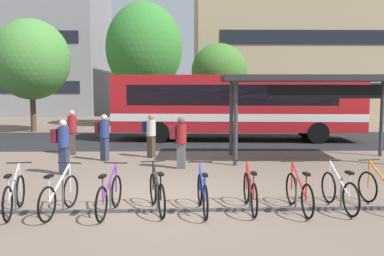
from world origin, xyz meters
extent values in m
plane|color=#7A6656|center=(0.00, 0.00, 0.00)|extent=(200.00, 200.00, 0.00)
cube|color=#232326|center=(0.00, 11.06, 0.00)|extent=(80.00, 7.20, 0.01)
cube|color=red|center=(3.03, 11.06, 1.85)|extent=(12.13, 3.24, 2.70)
cube|color=white|center=(3.03, 11.06, 1.20)|extent=(12.15, 3.26, 0.36)
cube|color=black|center=(8.47, 10.74, 2.98)|extent=(1.13, 2.35, 0.40)
cube|color=black|center=(9.00, 10.71, 2.12)|extent=(0.21, 2.19, 1.40)
cube|color=black|center=(2.80, 12.32, 2.25)|extent=(9.83, 0.63, 0.97)
cube|color=black|center=(2.66, 9.83, 2.25)|extent=(9.83, 0.63, 0.97)
cylinder|color=black|center=(6.81, 11.99, 0.50)|extent=(1.02, 0.36, 1.00)
cylinder|color=black|center=(6.68, 9.69, 0.50)|extent=(1.02, 0.36, 1.00)
cylinder|color=black|center=(-0.62, 12.42, 0.50)|extent=(1.02, 0.36, 1.00)
cylinder|color=black|center=(-0.75, 10.12, 0.50)|extent=(1.02, 0.36, 1.00)
cube|color=#47474C|center=(0.87, -0.75, 0.03)|extent=(8.77, 0.24, 0.06)
cylinder|color=#47474C|center=(-3.03, -0.82, 0.35)|extent=(0.04, 0.04, 0.70)
cylinder|color=#47474C|center=(-2.06, -0.80, 0.35)|extent=(0.04, 0.04, 0.70)
cylinder|color=#47474C|center=(-1.08, -0.79, 0.35)|extent=(0.04, 0.04, 0.70)
cylinder|color=#47474C|center=(-0.11, -0.77, 0.35)|extent=(0.04, 0.04, 0.70)
cylinder|color=#47474C|center=(0.87, -0.75, 0.35)|extent=(0.04, 0.04, 0.70)
cylinder|color=#47474C|center=(1.84, -0.73, 0.35)|extent=(0.04, 0.04, 0.70)
cylinder|color=#47474C|center=(2.82, -0.71, 0.35)|extent=(0.04, 0.04, 0.70)
cylinder|color=#47474C|center=(3.79, -0.70, 0.35)|extent=(0.04, 0.04, 0.70)
torus|color=black|center=(-3.12, -0.34, 0.35)|extent=(0.15, 0.70, 0.70)
torus|color=black|center=(-2.97, -1.35, 0.35)|extent=(0.15, 0.70, 0.70)
cube|color=#B7BABF|center=(-3.04, -0.83, 0.67)|extent=(0.17, 0.91, 0.58)
cylinder|color=#B7BABF|center=(-2.98, -1.25, 0.62)|extent=(0.03, 0.03, 0.55)
cube|color=black|center=(-2.98, -1.25, 0.88)|extent=(0.13, 0.23, 0.05)
cylinder|color=#B7BABF|center=(-3.12, -0.36, 0.67)|extent=(0.04, 0.04, 0.65)
cylinder|color=black|center=(-3.12, -0.36, 0.98)|extent=(0.52, 0.11, 0.03)
torus|color=black|center=(-2.01, -0.38, 0.35)|extent=(0.17, 0.70, 0.70)
torus|color=black|center=(-2.19, -1.39, 0.35)|extent=(0.17, 0.70, 0.70)
cube|color=silver|center=(-2.10, -0.86, 0.67)|extent=(0.19, 0.91, 0.58)
cylinder|color=silver|center=(-2.18, -1.29, 0.62)|extent=(0.03, 0.03, 0.55)
cube|color=black|center=(-2.18, -1.29, 0.88)|extent=(0.14, 0.23, 0.05)
cylinder|color=silver|center=(-2.02, -0.40, 0.67)|extent=(0.04, 0.04, 0.65)
cylinder|color=black|center=(-2.02, -0.40, 0.98)|extent=(0.52, 0.12, 0.03)
torus|color=black|center=(-1.02, -0.39, 0.35)|extent=(0.13, 0.70, 0.70)
torus|color=black|center=(-1.14, -1.40, 0.35)|extent=(0.13, 0.70, 0.70)
cube|color=#702893|center=(-1.08, -0.88, 0.67)|extent=(0.14, 0.92, 0.58)
cylinder|color=#702893|center=(-1.13, -1.31, 0.62)|extent=(0.03, 0.03, 0.55)
cube|color=black|center=(-1.13, -1.31, 0.88)|extent=(0.13, 0.23, 0.05)
cylinder|color=#702893|center=(-1.02, -0.41, 0.67)|extent=(0.04, 0.04, 0.65)
cylinder|color=black|center=(-1.02, -0.41, 0.98)|extent=(0.52, 0.09, 0.03)
torus|color=black|center=(-0.24, -0.22, 0.35)|extent=(0.21, 0.69, 0.70)
torus|color=black|center=(0.01, -1.21, 0.35)|extent=(0.21, 0.69, 0.70)
cube|color=black|center=(-0.12, -0.69, 0.67)|extent=(0.25, 0.90, 0.58)
cylinder|color=black|center=(-0.02, -1.11, 0.62)|extent=(0.04, 0.04, 0.55)
cube|color=black|center=(-0.02, -1.11, 0.88)|extent=(0.15, 0.24, 0.05)
cylinder|color=black|center=(-0.24, -0.24, 0.67)|extent=(0.04, 0.04, 0.65)
cylinder|color=black|center=(-0.24, -0.24, 0.98)|extent=(0.51, 0.15, 0.03)
torus|color=black|center=(0.80, -0.30, 0.35)|extent=(0.09, 0.71, 0.70)
torus|color=black|center=(0.87, -1.32, 0.35)|extent=(0.09, 0.71, 0.70)
cube|color=#1E3DB2|center=(0.83, -0.79, 0.67)|extent=(0.10, 0.92, 0.58)
cylinder|color=#1E3DB2|center=(0.86, -1.22, 0.62)|extent=(0.03, 0.03, 0.55)
cube|color=black|center=(0.86, -1.22, 0.88)|extent=(0.12, 0.23, 0.05)
cylinder|color=#1E3DB2|center=(0.80, -0.32, 0.67)|extent=(0.03, 0.03, 0.65)
cylinder|color=black|center=(0.80, -0.32, 0.98)|extent=(0.52, 0.06, 0.03)
torus|color=black|center=(1.85, -0.16, 0.35)|extent=(0.05, 0.70, 0.70)
torus|color=black|center=(1.85, -1.18, 0.35)|extent=(0.05, 0.70, 0.70)
cube|color=red|center=(1.85, -0.65, 0.67)|extent=(0.03, 0.92, 0.58)
cylinder|color=red|center=(1.85, -1.08, 0.62)|extent=(0.03, 0.03, 0.55)
cube|color=black|center=(1.85, -1.08, 0.88)|extent=(0.10, 0.22, 0.05)
cylinder|color=red|center=(1.85, -0.18, 0.67)|extent=(0.03, 0.03, 0.65)
cylinder|color=black|center=(1.85, -0.18, 0.98)|extent=(0.52, 0.03, 0.03)
torus|color=black|center=(2.84, -0.25, 0.35)|extent=(0.09, 0.71, 0.70)
torus|color=black|center=(2.90, -1.26, 0.35)|extent=(0.09, 0.71, 0.70)
cube|color=red|center=(2.87, -0.73, 0.67)|extent=(0.09, 0.92, 0.58)
cylinder|color=red|center=(2.89, -1.16, 0.62)|extent=(0.03, 0.03, 0.55)
cube|color=black|center=(2.89, -1.16, 0.88)|extent=(0.11, 0.23, 0.05)
cylinder|color=red|center=(2.84, -0.27, 0.67)|extent=(0.03, 0.03, 0.65)
cylinder|color=black|center=(2.84, -0.27, 0.98)|extent=(0.52, 0.06, 0.03)
torus|color=black|center=(3.71, -0.14, 0.35)|extent=(0.11, 0.70, 0.70)
torus|color=black|center=(3.81, -1.15, 0.35)|extent=(0.11, 0.70, 0.70)
cube|color=silver|center=(3.76, -0.62, 0.67)|extent=(0.12, 0.92, 0.58)
cylinder|color=silver|center=(3.80, -1.05, 0.62)|extent=(0.03, 0.03, 0.55)
cube|color=black|center=(3.80, -1.05, 0.88)|extent=(0.12, 0.23, 0.05)
cylinder|color=silver|center=(3.72, -0.16, 0.67)|extent=(0.03, 0.03, 0.65)
cylinder|color=black|center=(3.72, -0.16, 0.98)|extent=(0.52, 0.08, 0.03)
torus|color=black|center=(4.62, -0.11, 0.35)|extent=(0.18, 0.70, 0.70)
cube|color=orange|center=(4.71, -0.59, 0.67)|extent=(0.20, 0.91, 0.58)
cylinder|color=orange|center=(4.62, -0.13, 0.67)|extent=(0.04, 0.04, 0.65)
cylinder|color=black|center=(4.62, -0.13, 0.98)|extent=(0.52, 0.13, 0.03)
cylinder|color=#38383D|center=(2.16, 4.38, 1.41)|extent=(0.15, 0.15, 2.82)
cylinder|color=#38383D|center=(2.25, 6.43, 1.41)|extent=(0.15, 0.15, 2.82)
cylinder|color=#38383D|center=(7.94, 6.19, 1.41)|extent=(0.15, 0.15, 2.82)
cube|color=#28282D|center=(5.05, 5.29, 2.92)|extent=(6.61, 3.11, 0.20)
cube|color=black|center=(5.00, 4.12, 2.47)|extent=(3.65, 0.23, 0.44)
cube|color=#565660|center=(0.35, 3.85, 0.42)|extent=(0.29, 0.24, 0.83)
cylinder|color=maroon|center=(0.35, 3.85, 1.14)|extent=(0.39, 0.39, 0.61)
sphere|color=brown|center=(0.35, 3.85, 1.56)|extent=(0.22, 0.22, 0.22)
cube|color=maroon|center=(0.10, 3.89, 1.17)|extent=(0.22, 0.30, 0.40)
cube|color=#2D3851|center=(-3.15, 3.02, 0.41)|extent=(0.30, 0.26, 0.83)
cylinder|color=navy|center=(-3.15, 3.02, 1.13)|extent=(0.42, 0.42, 0.61)
sphere|color=beige|center=(-3.15, 3.02, 1.54)|extent=(0.22, 0.22, 0.22)
cube|color=maroon|center=(-3.40, 3.09, 1.16)|extent=(0.25, 0.32, 0.40)
cube|color=#47382D|center=(-3.89, 6.70, 0.44)|extent=(0.25, 0.30, 0.87)
cylinder|color=maroon|center=(-3.89, 6.70, 1.19)|extent=(0.40, 0.40, 0.64)
sphere|color=tan|center=(-3.89, 6.70, 1.62)|extent=(0.22, 0.22, 0.22)
cube|color=#197075|center=(-3.94, 6.96, 1.22)|extent=(0.31, 0.23, 0.40)
cube|color=#47382D|center=(-0.78, 5.99, 0.41)|extent=(0.33, 0.32, 0.82)
cylinder|color=beige|center=(-0.78, 5.99, 1.11)|extent=(0.48, 0.48, 0.59)
sphere|color=#936B4C|center=(-0.78, 5.99, 1.51)|extent=(0.22, 0.22, 0.22)
cube|color=navy|center=(-0.98, 6.16, 1.14)|extent=(0.32, 0.33, 0.40)
cube|color=#2D3851|center=(-2.39, 5.35, 0.42)|extent=(0.33, 0.31, 0.84)
cylinder|color=navy|center=(-2.39, 5.35, 1.14)|extent=(0.47, 0.47, 0.60)
sphere|color=beige|center=(-2.39, 5.35, 1.55)|extent=(0.22, 0.22, 0.22)
cube|color=maroon|center=(-2.60, 5.50, 1.17)|extent=(0.31, 0.33, 0.40)
cylinder|color=brown|center=(-8.50, 15.19, 1.13)|extent=(0.32, 0.32, 2.25)
ellipsoid|color=#4C8E3D|center=(-8.50, 15.19, 4.25)|extent=(4.47, 4.47, 4.69)
cylinder|color=brown|center=(-2.26, 18.94, 1.33)|extent=(0.32, 0.32, 2.66)
ellipsoid|color=#388433|center=(-2.26, 18.94, 5.27)|extent=(5.15, 5.15, 6.14)
cylinder|color=brown|center=(2.61, 16.37, 1.10)|extent=(0.32, 0.32, 2.20)
ellipsoid|color=#427A2D|center=(2.61, 16.37, 3.64)|extent=(3.43, 3.43, 3.38)
cube|color=gray|center=(-16.50, 33.23, 8.84)|extent=(17.33, 11.11, 17.68)
cube|color=tan|center=(15.39, 29.62, 8.09)|extent=(27.75, 13.87, 16.18)
cube|color=black|center=(15.39, 22.65, 2.43)|extent=(24.42, 0.06, 1.10)
cube|color=black|center=(15.39, 22.65, 6.47)|extent=(24.42, 0.06, 1.10)
camera|label=1|loc=(0.46, -9.14, 2.59)|focal=38.31mm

